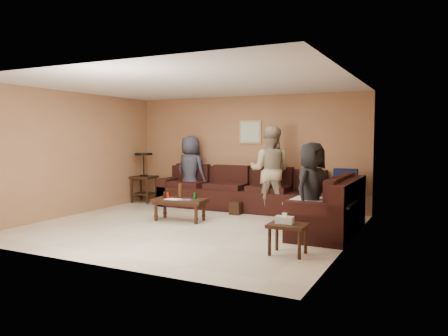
% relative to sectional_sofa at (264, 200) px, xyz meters
% --- Properties ---
extents(room, '(5.60, 5.50, 2.50)m').
position_rel_sectional_sofa_xyz_m(room, '(-0.81, -1.52, 1.34)').
color(room, beige).
rests_on(room, ground).
extents(sectional_sofa, '(4.65, 2.90, 0.97)m').
position_rel_sectional_sofa_xyz_m(sectional_sofa, '(0.00, 0.00, 0.00)').
color(sectional_sofa, black).
rests_on(sectional_sofa, ground).
extents(coffee_table, '(1.06, 0.62, 0.70)m').
position_rel_sectional_sofa_xyz_m(coffee_table, '(-1.28, -1.12, 0.03)').
color(coffee_table, black).
rests_on(coffee_table, ground).
extents(end_table_left, '(0.58, 0.58, 1.20)m').
position_rel_sectional_sofa_xyz_m(end_table_left, '(-3.31, 0.49, 0.30)').
color(end_table_left, black).
rests_on(end_table_left, ground).
extents(side_table_right, '(0.52, 0.43, 0.57)m').
position_rel_sectional_sofa_xyz_m(side_table_right, '(1.30, -2.49, 0.05)').
color(side_table_right, black).
rests_on(side_table_right, ground).
extents(waste_bin, '(0.23, 0.23, 0.26)m').
position_rel_sectional_sofa_xyz_m(waste_bin, '(-0.60, -0.04, -0.20)').
color(waste_bin, black).
rests_on(waste_bin, ground).
extents(wall_art, '(0.52, 0.04, 0.52)m').
position_rel_sectional_sofa_xyz_m(wall_art, '(-0.71, 0.96, 1.37)').
color(wall_art, tan).
rests_on(wall_art, ground).
extents(person_left, '(0.87, 0.65, 1.62)m').
position_rel_sectional_sofa_xyz_m(person_left, '(-2.04, 0.57, 0.48)').
color(person_left, '#2F3141').
rests_on(person_left, ground).
extents(person_middle, '(0.96, 0.80, 1.81)m').
position_rel_sectional_sofa_xyz_m(person_middle, '(0.01, 0.31, 0.58)').
color(person_middle, tan).
rests_on(person_middle, ground).
extents(person_right, '(0.69, 0.85, 1.51)m').
position_rel_sectional_sofa_xyz_m(person_right, '(1.31, -1.31, 0.43)').
color(person_right, black).
rests_on(person_right, ground).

